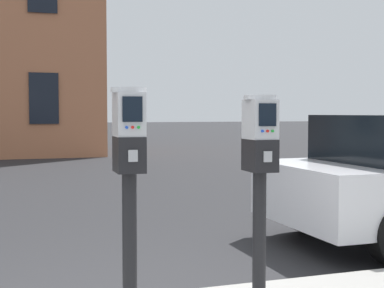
# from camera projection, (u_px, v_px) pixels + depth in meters

# --- Properties ---
(parking_meter_near_kerb) EXTENTS (0.22, 0.26, 1.46)m
(parking_meter_near_kerb) POSITION_uv_depth(u_px,v_px,m) (129.00, 162.00, 3.42)
(parking_meter_near_kerb) COLOR black
(parking_meter_near_kerb) RESTS_ON sidewalk_slab
(parking_meter_twin_adjacent) EXTENTS (0.22, 0.26, 1.42)m
(parking_meter_twin_adjacent) POSITION_uv_depth(u_px,v_px,m) (260.00, 162.00, 3.70)
(parking_meter_twin_adjacent) COLOR black
(parking_meter_twin_adjacent) RESTS_ON sidewalk_slab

